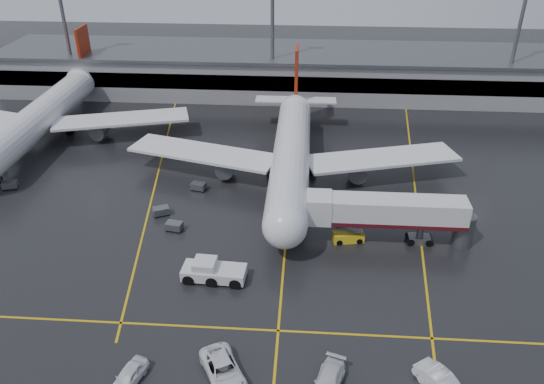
{
  "coord_description": "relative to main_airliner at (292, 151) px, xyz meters",
  "views": [
    {
      "loc": [
        2.08,
        -60.31,
        37.25
      ],
      "look_at": [
        -2.0,
        -2.0,
        4.0
      ],
      "focal_mm": 35.45,
      "sensor_mm": 36.0,
      "label": 1
    }
  ],
  "objects": [
    {
      "name": "jet_bridge",
      "position": [
        11.87,
        -15.7,
        -0.28
      ],
      "size": [
        19.9,
        3.4,
        6.05
      ],
      "color": "silver",
      "rests_on": "ground"
    },
    {
      "name": "apron_line_right",
      "position": [
        18.0,
        0.3,
        -4.2
      ],
      "size": [
        7.57,
        69.64,
        0.02
      ],
      "primitive_type": "cube",
      "rotation": [
        0.0,
        0.0,
        -0.1
      ],
      "color": "gold",
      "rests_on": "ground"
    },
    {
      "name": "apron_line_stop",
      "position": [
        0.0,
        -31.7,
        -4.2
      ],
      "size": [
        60.0,
        0.25,
        0.02
      ],
      "primitive_type": "cube",
      "color": "gold",
      "rests_on": "ground"
    },
    {
      "name": "baggage_cart_b",
      "position": [
        -16.49,
        -11.71,
        -3.58
      ],
      "size": [
        2.36,
        2.03,
        1.12
      ],
      "color": "#595B60",
      "rests_on": "ground"
    },
    {
      "name": "baggage_cart_e",
      "position": [
        -39.65,
        -6.26,
        -3.58
      ],
      "size": [
        2.29,
        1.81,
        1.12
      ],
      "color": "#595B60",
      "rests_on": "ground"
    },
    {
      "name": "apron_line_left",
      "position": [
        -20.0,
        0.3,
        -4.2
      ],
      "size": [
        9.99,
        69.35,
        0.02
      ],
      "primitive_type": "cube",
      "rotation": [
        0.0,
        0.0,
        0.14
      ],
      "color": "gold",
      "rests_on": "ground"
    },
    {
      "name": "main_airliner",
      "position": [
        0.0,
        0.0,
        0.0
      ],
      "size": [
        48.8,
        45.6,
        14.1
      ],
      "color": "silver",
      "rests_on": "ground"
    },
    {
      "name": "service_van_b",
      "position": [
        4.63,
        -38.19,
        -3.45
      ],
      "size": [
        3.61,
        5.66,
        1.53
      ],
      "primitive_type": "imported",
      "rotation": [
        0.0,
        0.0,
        -0.3
      ],
      "color": "silver",
      "rests_on": "ground"
    },
    {
      "name": "light_mast_mid",
      "position": [
        -5.0,
        32.3,
        10.27
      ],
      "size": [
        3.0,
        1.2,
        25.45
      ],
      "color": "#595B60",
      "rests_on": "ground"
    },
    {
      "name": "light_mast_right",
      "position": [
        40.0,
        32.3,
        10.27
      ],
      "size": [
        3.0,
        1.2,
        25.45
      ],
      "color": "#595B60",
      "rests_on": "ground"
    },
    {
      "name": "terminal",
      "position": [
        0.0,
        38.23,
        0.11
      ],
      "size": [
        122.0,
        19.0,
        8.6
      ],
      "color": "gray",
      "rests_on": "ground"
    },
    {
      "name": "service_van_d",
      "position": [
        -12.46,
        -38.8,
        -3.46
      ],
      "size": [
        2.92,
        4.71,
        1.49
      ],
      "primitive_type": "imported",
      "rotation": [
        0.0,
        0.0,
        -0.28
      ],
      "color": "white",
      "rests_on": "ground"
    },
    {
      "name": "light_mast_left",
      "position": [
        -45.0,
        32.3,
        10.27
      ],
      "size": [
        3.0,
        1.2,
        25.45
      ],
      "color": "#595B60",
      "rests_on": "ground"
    },
    {
      "name": "service_van_a",
      "position": [
        -4.42,
        -37.68,
        -3.35
      ],
      "size": [
        5.34,
        6.78,
        1.71
      ],
      "primitive_type": "imported",
      "rotation": [
        0.0,
        0.0,
        0.47
      ],
      "color": "white",
      "rests_on": "ground"
    },
    {
      "name": "second_airliner",
      "position": [
        -42.0,
        12.0,
        0.0
      ],
      "size": [
        48.8,
        45.6,
        14.1
      ],
      "color": "silver",
      "rests_on": "ground"
    },
    {
      "name": "belt_loader",
      "position": [
        7.53,
        -15.95,
        -3.64
      ],
      "size": [
        3.88,
        2.25,
        2.32
      ],
      "color": "yellow",
      "rests_on": "ground"
    },
    {
      "name": "baggage_cart_a",
      "position": [
        -13.96,
        -15.13,
        -3.58
      ],
      "size": [
        2.2,
        1.63,
        1.12
      ],
      "color": "#595B60",
      "rests_on": "ground"
    },
    {
      "name": "apron_line_centre",
      "position": [
        0.0,
        -9.7,
        -4.2
      ],
      "size": [
        0.25,
        90.0,
        0.02
      ],
      "primitive_type": "cube",
      "color": "gold",
      "rests_on": "ground"
    },
    {
      "name": "pushback_tractor",
      "position": [
        -7.63,
        -24.28,
        -3.23
      ],
      "size": [
        7.04,
        3.33,
        2.46
      ],
      "color": "silver",
      "rests_on": "ground"
    },
    {
      "name": "service_van_c",
      "position": [
        14.25,
        -37.89,
        -3.32
      ],
      "size": [
        4.65,
        5.46,
        1.77
      ],
      "primitive_type": "imported",
      "rotation": [
        0.0,
        0.0,
        0.62
      ],
      "color": "silver",
      "rests_on": "ground"
    },
    {
      "name": "baggage_cart_c",
      "position": [
        -12.87,
        -4.82,
        -3.58
      ],
      "size": [
        2.25,
        1.72,
        1.12
      ],
      "color": "#595B60",
      "rests_on": "ground"
    },
    {
      "name": "ground",
      "position": [
        0.0,
        -9.7,
        -4.21
      ],
      "size": [
        220.0,
        220.0,
        0.0
      ],
      "primitive_type": "plane",
      "color": "black",
      "rests_on": "ground"
    }
  ]
}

